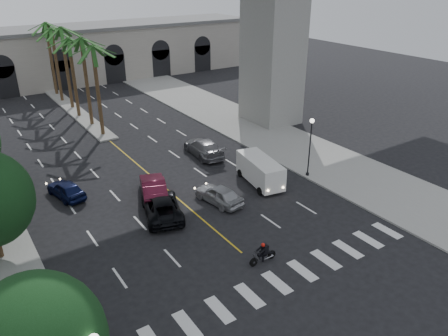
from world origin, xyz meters
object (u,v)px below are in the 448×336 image
Objects in this scene: traffic_signal_far at (58,292)px; car_e at (66,189)px; car_c at (162,206)px; cargo_van at (260,170)px; lamp_post_right at (310,142)px; motorcycle_rider at (264,253)px; lamp_post_left_far at (2,172)px; car_a at (219,194)px; car_d at (204,147)px; car_b at (153,188)px.

car_e is at bearing 74.31° from traffic_signal_far.
car_c is 1.00× the size of cargo_van.
traffic_signal_far is at bearing -164.02° from lamp_post_right.
motorcycle_rider reaches higher than car_e.
lamp_post_left_far is 1.47× the size of traffic_signal_far.
car_a is at bearing 129.93° from car_e.
car_d is (17.61, 15.65, -1.69)m from traffic_signal_far.
lamp_post_left_far is 1.24× the size of car_a.
car_a is at bearing 77.77° from motorcycle_rider.
motorcycle_rider is 0.36× the size of car_c.
lamp_post_right is at bearing 144.91° from car_e.
car_c is 11.72m from car_d.
traffic_signal_far is at bearing 56.69° from car_c.
traffic_signal_far is 0.66× the size of cargo_van.
car_e is at bearing 157.12° from lamp_post_right.
car_e is at bearing -15.18° from car_b.
lamp_post_left_far is 0.97× the size of cargo_van.
car_d is (5.74, 16.65, 0.17)m from motorcycle_rider.
traffic_signal_far is 15.42m from car_a.
traffic_signal_far reaches higher than cargo_van.
car_c is (-0.68, -2.88, -0.09)m from car_b.
traffic_signal_far reaches higher than car_d.
lamp_post_right reaches higher than car_b.
lamp_post_left_far is 24.16m from lamp_post_right.
traffic_signal_far reaches higher than car_e.
motorcycle_rider is 17.25m from car_e.
traffic_signal_far is at bearing 65.93° from car_b.
car_a is 0.83× the size of car_b.
lamp_post_right is at bearing 123.74° from car_d.
motorcycle_rider is 0.35× the size of car_d.
motorcycle_rider is at bearing -52.33° from lamp_post_left_far.
car_e is (-18.66, 7.88, -2.52)m from lamp_post_right.
car_d is at bearing 119.08° from lamp_post_right.
car_e is at bearing -1.71° from lamp_post_left_far.
traffic_signal_far is at bearing 175.93° from motorcycle_rider.
car_e is (-9.64, 7.50, -0.03)m from car_a.
lamp_post_left_far is at bearing 160.67° from lamp_post_right.
car_c is at bearing -36.92° from lamp_post_left_far.
car_c is 1.34× the size of car_e.
traffic_signal_far is at bearing -147.32° from cargo_van.
car_d is at bearing 71.71° from motorcycle_rider.
traffic_signal_far is (-22.70, -6.50, -0.71)m from lamp_post_right.
cargo_van is (0.76, -7.94, 0.43)m from car_d.
car_b is 0.93× the size of car_d.
motorcycle_rider is at bearing 104.77° from car_e.
car_b is (-2.07, 11.45, 0.22)m from motorcycle_rider.
motorcycle_rider is at bearing 67.30° from car_a.
car_a is 12.21m from car_e.
motorcycle_rider is at bearing 119.31° from car_b.
traffic_signal_far is 0.66× the size of car_c.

